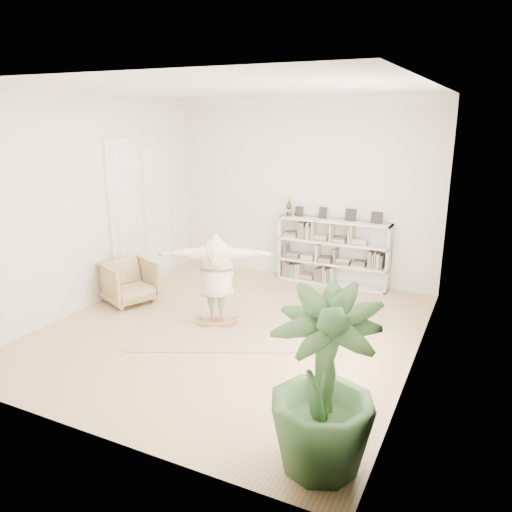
{
  "coord_description": "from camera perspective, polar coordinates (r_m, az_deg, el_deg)",
  "views": [
    {
      "loc": [
        3.51,
        -6.35,
        3.26
      ],
      "look_at": [
        0.23,
        0.4,
        1.13
      ],
      "focal_mm": 35.0,
      "sensor_mm": 36.0,
      "label": 1
    }
  ],
  "objects": [
    {
      "name": "bookshelf",
      "position": [
        9.93,
        8.77,
        0.33
      ],
      "size": [
        2.2,
        0.35,
        1.64
      ],
      "color": "silver",
      "rests_on": "floor"
    },
    {
      "name": "person",
      "position": [
        7.83,
        -4.54,
        -2.21
      ],
      "size": [
        1.81,
        1.18,
        1.44
      ],
      "primitive_type": "imported",
      "rotation": [
        0.0,
        0.0,
        3.58
      ],
      "color": "beige",
      "rests_on": "rocker_board"
    },
    {
      "name": "floor",
      "position": [
        7.95,
        -2.81,
        -8.37
      ],
      "size": [
        6.0,
        6.0,
        0.0
      ],
      "primitive_type": "plane",
      "color": "#A08253",
      "rests_on": "ground"
    },
    {
      "name": "rocker_board",
      "position": [
        8.1,
        -4.42,
        -7.42
      ],
      "size": [
        0.54,
        0.45,
        0.1
      ],
      "rotation": [
        0.0,
        0.0,
        0.43
      ],
      "color": "brown",
      "rests_on": "rug"
    },
    {
      "name": "armchair",
      "position": [
        9.21,
        -14.33,
        -2.88
      ],
      "size": [
        1.09,
        1.08,
        0.76
      ],
      "primitive_type": "imported",
      "rotation": [
        0.0,
        0.0,
        1.16
      ],
      "color": "tan",
      "rests_on": "floor"
    },
    {
      "name": "doors",
      "position": [
        10.03,
        -13.0,
        4.76
      ],
      "size": [
        0.09,
        1.78,
        2.92
      ],
      "color": "white",
      "rests_on": "floor"
    },
    {
      "name": "room_shell",
      "position": [
        9.93,
        5.44,
        17.23
      ],
      "size": [
        6.0,
        6.0,
        6.0
      ],
      "color": "silver",
      "rests_on": "floor"
    },
    {
      "name": "rug",
      "position": [
        8.12,
        -4.41,
        -7.77
      ],
      "size": [
        3.11,
        2.87,
        0.02
      ],
      "primitive_type": "cube",
      "rotation": [
        0.0,
        0.0,
        0.43
      ],
      "color": "tan",
      "rests_on": "floor"
    },
    {
      "name": "houseplant",
      "position": [
        4.74,
        7.66,
        -14.17
      ],
      "size": [
        1.11,
        1.11,
        1.79
      ],
      "primitive_type": "imported",
      "rotation": [
        0.0,
        0.0,
        0.12
      ],
      "color": "#34572B",
      "rests_on": "floor"
    }
  ]
}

